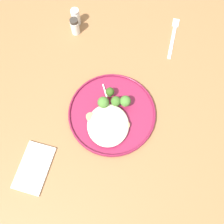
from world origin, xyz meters
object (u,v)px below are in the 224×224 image
at_px(broccoli_floret_near_rim, 110,92).
at_px(seared_scallop_half_hidden, 125,125).
at_px(dinner_plate, 112,113).
at_px(folded_napkin, 34,168).
at_px(broccoli_floret_center_pile, 103,103).
at_px(seared_scallop_center_golden, 95,127).
at_px(broccoli_floret_left_leaning, 116,100).
at_px(salt_shaker, 76,17).
at_px(seared_scallop_tiny_bay, 110,131).
at_px(seared_scallop_right_edge, 91,117).
at_px(broccoli_floret_beside_noodles, 125,102).
at_px(pepper_shaker, 75,26).
at_px(dinner_fork, 173,37).

bearing_deg(broccoli_floret_near_rim, seared_scallop_half_hidden, 24.75).
bearing_deg(dinner_plate, seared_scallop_half_hidden, 43.38).
relative_size(seared_scallop_half_hidden, folded_napkin, 0.20).
height_order(broccoli_floret_near_rim, broccoli_floret_center_pile, broccoli_floret_center_pile).
relative_size(seared_scallop_half_hidden, broccoli_floret_center_pile, 0.59).
distance_m(seared_scallop_center_golden, broccoli_floret_left_leaning, 0.11).
distance_m(broccoli_floret_center_pile, salt_shaker, 0.37).
bearing_deg(seared_scallop_half_hidden, salt_shaker, -156.20).
relative_size(seared_scallop_tiny_bay, broccoli_floret_near_rim, 0.62).
distance_m(dinner_plate, seared_scallop_half_hidden, 0.06).
xyz_separation_m(seared_scallop_right_edge, broccoli_floret_left_leaning, (-0.05, 0.08, 0.02)).
bearing_deg(broccoli_floret_beside_noodles, dinner_plate, -56.27).
xyz_separation_m(broccoli_floret_beside_noodles, pepper_shaker, (-0.30, -0.19, -0.01)).
relative_size(seared_scallop_center_golden, broccoli_floret_left_leaning, 0.54).
height_order(dinner_plate, seared_scallop_center_golden, seared_scallop_center_golden).
relative_size(broccoli_floret_near_rim, dinner_fork, 0.24).
relative_size(broccoli_floret_left_leaning, broccoli_floret_beside_noodles, 0.93).
bearing_deg(folded_napkin, pepper_shaker, 169.79).
bearing_deg(pepper_shaker, seared_scallop_half_hidden, 26.21).
bearing_deg(seared_scallop_tiny_bay, seared_scallop_half_hidden, 111.77).
height_order(broccoli_floret_left_leaning, broccoli_floret_center_pile, broccoli_floret_center_pile).
bearing_deg(broccoli_floret_center_pile, pepper_shaker, -159.55).
distance_m(seared_scallop_half_hidden, broccoli_floret_near_rim, 0.12).
relative_size(broccoli_floret_center_pile, salt_shaker, 0.77).
height_order(dinner_plate, seared_scallop_right_edge, seared_scallop_right_edge).
xyz_separation_m(broccoli_floret_center_pile, dinner_fork, (-0.29, 0.25, -0.04)).
height_order(seared_scallop_tiny_bay, folded_napkin, seared_scallop_tiny_bay).
xyz_separation_m(broccoli_floret_beside_noodles, dinner_fork, (-0.29, 0.18, -0.04)).
xyz_separation_m(dinner_plate, broccoli_floret_center_pile, (-0.02, -0.03, 0.03)).
distance_m(seared_scallop_right_edge, dinner_fork, 0.45).
xyz_separation_m(seared_scallop_center_golden, broccoli_floret_beside_noodles, (-0.08, 0.10, 0.02)).
bearing_deg(broccoli_floret_near_rim, dinner_plate, 6.99).
relative_size(broccoli_floret_center_pile, broccoli_floret_beside_noodles, 1.03).
bearing_deg(pepper_shaker, seared_scallop_right_edge, 11.92).
bearing_deg(seared_scallop_center_golden, dinner_plate, 134.25).
bearing_deg(salt_shaker, broccoli_floret_near_rim, 23.46).
bearing_deg(seared_scallop_half_hidden, pepper_shaker, -153.79).
relative_size(broccoli_floret_near_rim, broccoli_floret_center_pile, 0.84).
distance_m(broccoli_floret_left_leaning, dinner_fork, 0.36).
distance_m(seared_scallop_half_hidden, folded_napkin, 0.31).
xyz_separation_m(seared_scallop_tiny_bay, broccoli_floret_left_leaning, (-0.10, 0.02, 0.02)).
distance_m(seared_scallop_center_golden, dinner_fork, 0.47).
bearing_deg(dinner_plate, folded_napkin, -52.51).
bearing_deg(salt_shaker, seared_scallop_tiny_bay, 17.42).
distance_m(seared_scallop_center_golden, broccoli_floret_near_rim, 0.13).
height_order(dinner_plate, broccoli_floret_beside_noodles, broccoli_floret_beside_noodles).
distance_m(seared_scallop_half_hidden, dinner_fork, 0.41).
distance_m(seared_scallop_right_edge, folded_napkin, 0.23).
bearing_deg(salt_shaker, broccoli_floret_center_pile, 18.08).
relative_size(seared_scallop_tiny_bay, broccoli_floret_center_pile, 0.52).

